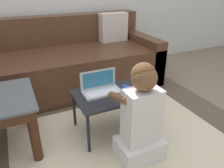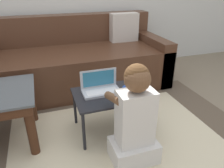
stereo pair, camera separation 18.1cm
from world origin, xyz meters
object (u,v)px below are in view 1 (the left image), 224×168
object	(u,v)px
laptop	(101,89)
person_seated	(141,118)
computer_mouse	(127,88)
couch	(69,63)
laptop_desk	(111,98)

from	to	relation	value
laptop	person_seated	world-z (taller)	person_seated
computer_mouse	couch	bearing A→B (deg)	101.70
laptop_desk	laptop	size ratio (longest dim) A/B	1.91
couch	computer_mouse	bearing A→B (deg)	-78.30
laptop_desk	person_seated	size ratio (longest dim) A/B	0.80
laptop_desk	computer_mouse	xyz separation A→B (m)	(0.14, 0.00, 0.06)
laptop_desk	laptop	world-z (taller)	laptop
laptop_desk	computer_mouse	world-z (taller)	computer_mouse
computer_mouse	laptop	bearing A→B (deg)	166.14
person_seated	laptop_desk	bearing A→B (deg)	96.64
couch	laptop_desk	size ratio (longest dim) A/B	3.53
computer_mouse	person_seated	distance (m)	0.40
couch	person_seated	distance (m)	1.43
computer_mouse	person_seated	size ratio (longest dim) A/B	0.15
couch	laptop_desk	bearing A→B (deg)	-86.09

